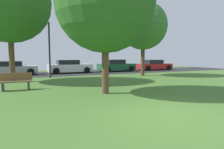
{
  "coord_description": "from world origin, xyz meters",
  "views": [
    {
      "loc": [
        -3.94,
        -4.52,
        1.78
      ],
      "look_at": [
        0.0,
        4.09,
        0.89
      ],
      "focal_mm": 31.54,
      "sensor_mm": 36.0,
      "label": 1
    }
  ],
  "objects": [
    {
      "name": "parked_car_white",
      "position": [
        0.61,
        16.17,
        0.64
      ],
      "size": [
        4.48,
        2.0,
        1.38
      ],
      "color": "white",
      "rests_on": "ground_plane"
    },
    {
      "name": "maple_tree_near",
      "position": [
        6.08,
        10.65,
        4.48
      ],
      "size": [
        4.3,
        4.3,
        6.65
      ],
      "color": "brown",
      "rests_on": "ground_plane"
    },
    {
      "name": "ground_plane",
      "position": [
        0.0,
        0.0,
        0.0
      ],
      "size": [
        44.0,
        44.0,
        0.0
      ],
      "primitive_type": "plane",
      "color": "#47702D"
    },
    {
      "name": "parked_car_green",
      "position": [
        6.03,
        16.12,
        0.64
      ],
      "size": [
        4.27,
        2.04,
        1.38
      ],
      "color": "#195633",
      "rests_on": "ground_plane"
    },
    {
      "name": "oak_tree_center",
      "position": [
        -4.58,
        10.76,
        5.44
      ],
      "size": [
        5.54,
        5.54,
        8.22
      ],
      "color": "brown",
      "rests_on": "ground_plane"
    },
    {
      "name": "street_lamp_post",
      "position": [
        -1.88,
        12.2,
        2.25
      ],
      "size": [
        0.14,
        0.14,
        4.5
      ],
      "primitive_type": "cylinder",
      "color": "#2D2D33",
      "rests_on": "ground_plane"
    },
    {
      "name": "road_strip",
      "position": [
        0.0,
        16.0,
        0.0
      ],
      "size": [
        44.0,
        6.4,
        0.01
      ],
      "primitive_type": "cube",
      "color": "#28282B",
      "rests_on": "ground_plane"
    },
    {
      "name": "oak_tree_left",
      "position": [
        -0.37,
        4.05,
        4.22
      ],
      "size": [
        4.62,
        4.62,
        6.54
      ],
      "color": "brown",
      "rests_on": "ground_plane"
    },
    {
      "name": "parked_car_red",
      "position": [
        11.44,
        16.14,
        0.61
      ],
      "size": [
        4.45,
        2.02,
        1.32
      ],
      "color": "#B21E1E",
      "rests_on": "ground_plane"
    },
    {
      "name": "parked_car_silver",
      "position": [
        -4.81,
        16.11,
        0.61
      ],
      "size": [
        4.34,
        2.04,
        1.31
      ],
      "color": "#B7B7BC",
      "rests_on": "ground_plane"
    },
    {
      "name": "park_bench",
      "position": [
        -4.28,
        6.84,
        0.46
      ],
      "size": [
        1.6,
        0.45,
        0.9
      ],
      "rotation": [
        0.0,
        0.0,
        3.14
      ],
      "color": "brown",
      "rests_on": "ground_plane"
    }
  ]
}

